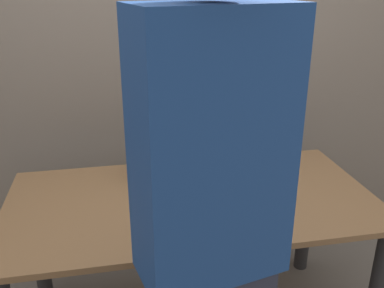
{
  "coord_description": "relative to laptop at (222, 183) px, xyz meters",
  "views": [
    {
      "loc": [
        -0.31,
        -1.59,
        1.63
      ],
      "look_at": [
        0.0,
        0.0,
        0.98
      ],
      "focal_mm": 39.44,
      "sensor_mm": 36.0,
      "label": 1
    }
  ],
  "objects": [
    {
      "name": "beer_bottle_amber",
      "position": [
        -0.34,
        0.21,
        0.06
      ],
      "size": [
        0.06,
        0.06,
        0.3
      ],
      "color": "brown",
      "rests_on": "desk"
    },
    {
      "name": "beer_bottle_dark",
      "position": [
        -0.28,
        0.29,
        0.06
      ],
      "size": [
        0.08,
        0.08,
        0.31
      ],
      "color": "#1E5123",
      "rests_on": "desk"
    },
    {
      "name": "person_figure",
      "position": [
        -0.21,
        -0.66,
        0.15
      ],
      "size": [
        0.42,
        0.32,
        1.81
      ],
      "color": "#2D3347",
      "rests_on": "ground"
    },
    {
      "name": "back_wall",
      "position": [
        -0.14,
        0.78,
        0.51
      ],
      "size": [
        6.0,
        0.1,
        2.6
      ],
      "primitive_type": "cube",
      "color": "gray",
      "rests_on": "ground"
    },
    {
      "name": "desk",
      "position": [
        -0.14,
        -0.01,
        -0.19
      ],
      "size": [
        1.59,
        0.81,
        0.73
      ],
      "color": "olive",
      "rests_on": "ground"
    },
    {
      "name": "laptop",
      "position": [
        0.0,
        0.0,
        0.0
      ],
      "size": [
        0.41,
        0.37,
        0.24
      ],
      "color": "black",
      "rests_on": "desk"
    }
  ]
}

